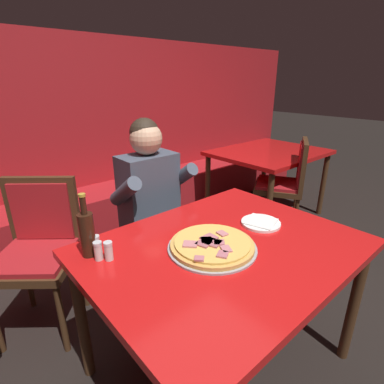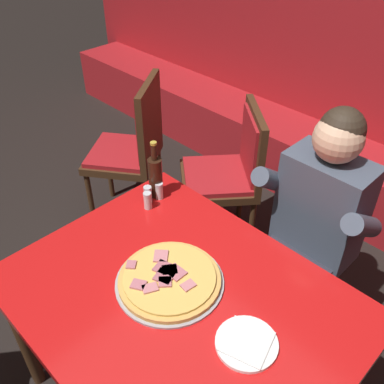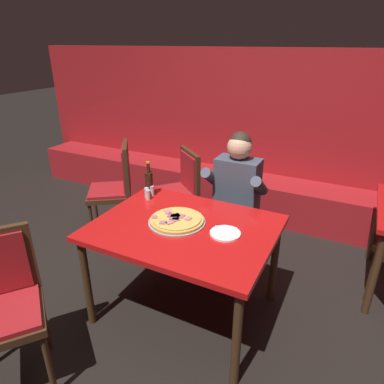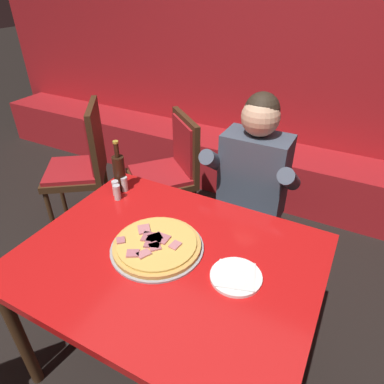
{
  "view_description": "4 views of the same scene",
  "coord_description": "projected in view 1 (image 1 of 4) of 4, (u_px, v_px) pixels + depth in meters",
  "views": [
    {
      "loc": [
        -0.93,
        -0.83,
        1.51
      ],
      "look_at": [
        0.1,
        0.35,
        0.91
      ],
      "focal_mm": 28.0,
      "sensor_mm": 36.0,
      "label": 1
    },
    {
      "loc": [
        0.75,
        -0.68,
        2.03
      ],
      "look_at": [
        -0.2,
        0.27,
        0.99
      ],
      "focal_mm": 40.0,
      "sensor_mm": 36.0,
      "label": 2
    },
    {
      "loc": [
        1.0,
        -1.86,
        1.97
      ],
      "look_at": [
        0.02,
        0.07,
        1.0
      ],
      "focal_mm": 32.0,
      "sensor_mm": 36.0,
      "label": 3
    },
    {
      "loc": [
        0.6,
        -0.91,
        1.81
      ],
      "look_at": [
        -0.07,
        0.34,
        0.88
      ],
      "focal_mm": 32.0,
      "sensor_mm": 36.0,
      "label": 4
    }
  ],
  "objects": [
    {
      "name": "ground_plane",
      "position": [
        220.0,
        363.0,
        1.69
      ],
      "size": [
        24.0,
        24.0,
        0.0
      ],
      "primitive_type": "plane",
      "color": "black"
    },
    {
      "name": "booth_wall_panel",
      "position": [
        59.0,
        140.0,
        2.88
      ],
      "size": [
        6.8,
        0.16,
        1.9
      ],
      "primitive_type": "cube",
      "color": "#A3191E",
      "rests_on": "ground_plane"
    },
    {
      "name": "booth_bench",
      "position": [
        82.0,
        218.0,
        2.92
      ],
      "size": [
        6.46,
        0.48,
        0.46
      ],
      "primitive_type": "cube",
      "color": "#A3191E",
      "rests_on": "ground_plane"
    },
    {
      "name": "main_dining_table",
      "position": [
        224.0,
        259.0,
        1.45
      ],
      "size": [
        1.26,
        0.98,
        0.77
      ],
      "color": "#422816",
      "rests_on": "ground_plane"
    },
    {
      "name": "pizza",
      "position": [
        212.0,
        245.0,
        1.38
      ],
      "size": [
        0.41,
        0.41,
        0.05
      ],
      "color": "#9E9EA3",
      "rests_on": "main_dining_table"
    },
    {
      "name": "plate_white_paper",
      "position": [
        261.0,
        223.0,
        1.61
      ],
      "size": [
        0.21,
        0.21,
        0.02
      ],
      "color": "white",
      "rests_on": "main_dining_table"
    },
    {
      "name": "beer_bottle",
      "position": [
        87.0,
        233.0,
        1.3
      ],
      "size": [
        0.07,
        0.07,
        0.29
      ],
      "color": "black",
      "rests_on": "main_dining_table"
    },
    {
      "name": "shaker_oregano",
      "position": [
        96.0,
        245.0,
        1.34
      ],
      "size": [
        0.04,
        0.04,
        0.09
      ],
      "color": "silver",
      "rests_on": "main_dining_table"
    },
    {
      "name": "shaker_black_pepper",
      "position": [
        109.0,
        252.0,
        1.29
      ],
      "size": [
        0.04,
        0.04,
        0.09
      ],
      "color": "silver",
      "rests_on": "main_dining_table"
    },
    {
      "name": "shaker_red_pepper_flakes",
      "position": [
        98.0,
        252.0,
        1.29
      ],
      "size": [
        0.04,
        0.04,
        0.09
      ],
      "color": "silver",
      "rests_on": "main_dining_table"
    },
    {
      "name": "diner_seated_blue_shirt",
      "position": [
        156.0,
        206.0,
        2.01
      ],
      "size": [
        0.53,
        0.53,
        1.27
      ],
      "color": "black",
      "rests_on": "ground_plane"
    },
    {
      "name": "dining_chair_by_booth",
      "position": [
        287.0,
        180.0,
        2.91
      ],
      "size": [
        0.6,
        0.6,
        0.97
      ],
      "color": "#422816",
      "rests_on": "ground_plane"
    },
    {
      "name": "dining_chair_far_left",
      "position": [
        39.0,
        243.0,
        1.82
      ],
      "size": [
        0.62,
        0.62,
        0.95
      ],
      "color": "#422816",
      "rests_on": "ground_plane"
    },
    {
      "name": "background_dining_table",
      "position": [
        269.0,
        158.0,
        3.28
      ],
      "size": [
        1.17,
        0.94,
        0.77
      ],
      "color": "#422816",
      "rests_on": "ground_plane"
    }
  ]
}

